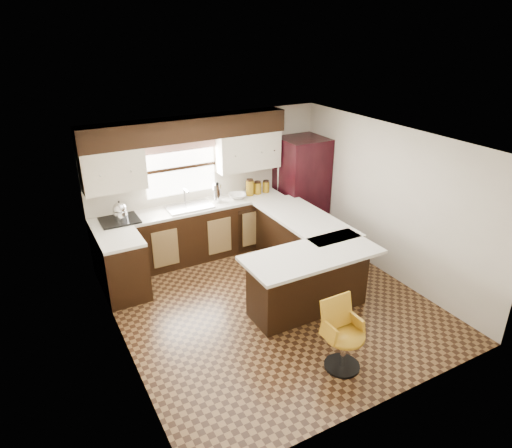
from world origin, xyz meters
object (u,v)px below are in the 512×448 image
peninsula_return (308,282)px  bar_chair (345,337)px  refrigerator (301,188)px  peninsula_long (301,246)px

peninsula_return → bar_chair: bearing=-104.6°
refrigerator → bar_chair: bearing=-115.7°
refrigerator → peninsula_return: bearing=-121.2°
refrigerator → bar_chair: size_ratio=2.14×
peninsula_return → refrigerator: refrigerator is taller
refrigerator → bar_chair: (-1.61, -3.35, -0.50)m
peninsula_long → bar_chair: (-0.84, -2.17, -0.01)m
peninsula_long → bar_chair: bearing=-111.1°
peninsula_return → bar_chair: 1.23m
peninsula_return → refrigerator: size_ratio=0.88×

